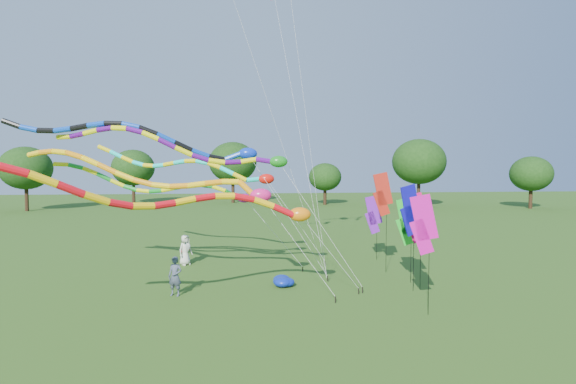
{
  "coord_description": "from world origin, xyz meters",
  "views": [
    {
      "loc": [
        -1.99,
        -19.95,
        6.15
      ],
      "look_at": [
        0.37,
        2.78,
        4.8
      ],
      "focal_mm": 30.0,
      "sensor_mm": 36.0,
      "label": 1
    }
  ],
  "objects": [
    {
      "name": "tube_kite_orange",
      "position": [
        -5.28,
        3.48,
        5.45
      ],
      "size": [
        14.77,
        5.49,
        7.5
      ],
      "rotation": [
        0.0,
        0.0,
        -0.37
      ],
      "color": "black",
      "rests_on": "ground"
    },
    {
      "name": "banner_pole_magenta_a",
      "position": [
        5.45,
        -1.32,
        3.68
      ],
      "size": [
        1.12,
        0.48,
        4.95
      ],
      "rotation": [
        0.0,
        0.0,
        -0.35
      ],
      "color": "black",
      "rests_on": "ground"
    },
    {
      "name": "banner_pole_magenta_b",
      "position": [
        6.6,
        2.51,
        3.51
      ],
      "size": [
        1.15,
        0.35,
        4.77
      ],
      "rotation": [
        0.0,
        0.0,
        -0.23
      ],
      "color": "black",
      "rests_on": "ground"
    },
    {
      "name": "tree_ring",
      "position": [
        0.78,
        2.61,
        5.55
      ],
      "size": [
        115.77,
        118.24,
        9.48
      ],
      "color": "#382314",
      "rests_on": "ground"
    },
    {
      "name": "blue_nylon_heap",
      "position": [
        0.34,
        3.63,
        0.23
      ],
      "size": [
        1.63,
        1.58,
        0.53
      ],
      "color": "#0C24A0",
      "rests_on": "ground"
    },
    {
      "name": "person_b",
      "position": [
        -4.93,
        2.54,
        0.92
      ],
      "size": [
        0.78,
        0.65,
        1.84
      ],
      "primitive_type": "imported",
      "rotation": [
        0.0,
        0.0,
        -0.36
      ],
      "color": "#414A5B",
      "rests_on": "ground"
    },
    {
      "name": "tube_kite_red",
      "position": [
        -3.47,
        -0.84,
        4.66
      ],
      "size": [
        13.73,
        6.1,
        6.87
      ],
      "rotation": [
        0.0,
        0.0,
        0.38
      ],
      "color": "black",
      "rests_on": "ground"
    },
    {
      "name": "tube_kite_cyan",
      "position": [
        -4.31,
        10.6,
        5.86
      ],
      "size": [
        14.15,
        4.92,
        7.87
      ],
      "rotation": [
        0.0,
        0.0,
        -0.3
      ],
      "color": "black",
      "rests_on": "ground"
    },
    {
      "name": "tube_kite_purple",
      "position": [
        -4.01,
        3.1,
        6.8
      ],
      "size": [
        14.33,
        2.36,
        8.5
      ],
      "rotation": [
        0.0,
        0.0,
        -0.14
      ],
      "color": "black",
      "rests_on": "ground"
    },
    {
      "name": "banner_pole_red",
      "position": [
        6.08,
        6.3,
        4.41
      ],
      "size": [
        1.16,
        0.13,
        5.69
      ],
      "rotation": [
        0.0,
        0.0,
        -0.05
      ],
      "color": "black",
      "rests_on": "ground"
    },
    {
      "name": "ground",
      "position": [
        0.0,
        0.0,
        0.0
      ],
      "size": [
        160.0,
        160.0,
        0.0
      ],
      "primitive_type": "plane",
      "color": "#235015",
      "rests_on": "ground"
    },
    {
      "name": "banner_pole_blue_b",
      "position": [
        6.15,
        2.11,
        3.92
      ],
      "size": [
        1.14,
        0.4,
        5.19
      ],
      "rotation": [
        0.0,
        0.0,
        0.28
      ],
      "color": "black",
      "rests_on": "ground"
    },
    {
      "name": "tube_kite_green",
      "position": [
        -5.36,
        6.77,
        4.85
      ],
      "size": [
        13.1,
        1.17,
        6.79
      ],
      "rotation": [
        0.0,
        0.0,
        0.02
      ],
      "color": "black",
      "rests_on": "ground"
    },
    {
      "name": "banner_pole_violet",
      "position": [
        6.58,
        9.84,
        2.89
      ],
      "size": [
        1.16,
        0.09,
        4.15
      ],
      "rotation": [
        0.0,
        0.0,
        -0.01
      ],
      "color": "black",
      "rests_on": "ground"
    },
    {
      "name": "banner_pole_green",
      "position": [
        6.61,
        3.85,
        3.17
      ],
      "size": [
        1.15,
        0.35,
        4.43
      ],
      "rotation": [
        0.0,
        0.0,
        -0.23
      ],
      "color": "black",
      "rests_on": "ground"
    },
    {
      "name": "person_a",
      "position": [
        -5.21,
        9.43,
        0.92
      ],
      "size": [
        1.06,
        1.04,
        1.84
      ],
      "primitive_type": "imported",
      "rotation": [
        0.0,
        0.0,
        0.74
      ],
      "color": "silver",
      "rests_on": "ground"
    },
    {
      "name": "person_c",
      "position": [
        -5.23,
        9.98,
        0.84
      ],
      "size": [
        0.9,
        0.99,
        1.67
      ],
      "primitive_type": "imported",
      "rotation": [
        0.0,
        0.0,
        1.96
      ],
      "color": "#9C383E",
      "rests_on": "ground"
    },
    {
      "name": "tube_kite_blue",
      "position": [
        -5.74,
        4.0,
        7.24
      ],
      "size": [
        15.47,
        1.25,
        8.8
      ],
      "rotation": [
        0.0,
        0.0,
        0.05
      ],
      "color": "black",
      "rests_on": "ground"
    }
  ]
}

